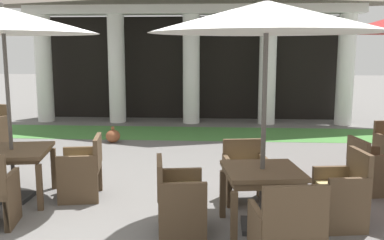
# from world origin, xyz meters

# --- Properties ---
(ground_plane) EXTENTS (60.00, 60.00, 0.00)m
(ground_plane) POSITION_xyz_m (0.00, 0.00, 0.00)
(ground_plane) COLOR slate
(lawn_strip) EXTENTS (11.43, 1.78, 0.01)m
(lawn_strip) POSITION_xyz_m (0.00, 5.71, 0.00)
(lawn_strip) COLOR #47843D
(lawn_strip) RESTS_ON ground
(patio_table_mid_left) EXTENTS (1.14, 1.14, 0.72)m
(patio_table_mid_left) POSITION_xyz_m (-2.01, 0.73, 0.63)
(patio_table_mid_left) COLOR brown
(patio_table_mid_left) RESTS_ON ground
(patio_umbrella_mid_left) EXTENTS (2.50, 2.50, 2.69)m
(patio_umbrella_mid_left) POSITION_xyz_m (-2.01, 0.73, 2.44)
(patio_umbrella_mid_left) COLOR #2D2D2D
(patio_umbrella_mid_left) RESTS_ON ground
(patio_chair_mid_left_east) EXTENTS (0.65, 0.71, 0.88)m
(patio_chair_mid_left_east) POSITION_xyz_m (-1.08, 0.90, 0.42)
(patio_chair_mid_left_east) COLOR brown
(patio_chair_mid_left_east) RESTS_ON ground
(patio_chair_mid_right_west) EXTENTS (0.61, 0.69, 0.80)m
(patio_chair_mid_right_west) POSITION_xyz_m (3.04, 1.42, 0.39)
(patio_chair_mid_right_west) COLOR brown
(patio_chair_mid_right_west) RESTS_ON ground
(patio_table_far_back) EXTENTS (0.98, 0.98, 0.73)m
(patio_table_far_back) POSITION_xyz_m (1.34, -0.04, 0.62)
(patio_table_far_back) COLOR brown
(patio_table_far_back) RESTS_ON ground
(patio_umbrella_far_back) EXTENTS (2.60, 2.60, 2.67)m
(patio_umbrella_far_back) POSITION_xyz_m (1.34, -0.04, 2.41)
(patio_umbrella_far_back) COLOR #2D2D2D
(patio_umbrella_far_back) RESTS_ON ground
(patio_chair_far_back_south) EXTENTS (0.70, 0.66, 0.91)m
(patio_chair_far_back_south) POSITION_xyz_m (1.49, -1.01, 0.40)
(patio_chair_far_back_south) COLOR brown
(patio_chair_far_back_south) RESTS_ON ground
(patio_chair_far_back_north) EXTENTS (0.64, 0.59, 0.83)m
(patio_chair_far_back_north) POSITION_xyz_m (1.19, 0.92, 0.39)
(patio_chair_far_back_north) COLOR brown
(patio_chair_far_back_north) RESTS_ON ground
(patio_chair_far_back_east) EXTENTS (0.58, 0.62, 0.92)m
(patio_chair_far_back_east) POSITION_xyz_m (2.30, 0.10, 0.42)
(patio_chair_far_back_east) COLOR brown
(patio_chair_far_back_east) RESTS_ON ground
(patio_chair_far_back_west) EXTENTS (0.63, 0.70, 0.86)m
(patio_chair_far_back_west) POSITION_xyz_m (0.38, -0.19, 0.42)
(patio_chair_far_back_west) COLOR brown
(patio_chair_far_back_west) RESTS_ON ground
(terracotta_urn) EXTENTS (0.32, 0.32, 0.37)m
(terracotta_urn) POSITION_xyz_m (-1.57, 4.54, 0.15)
(terracotta_urn) COLOR brown
(terracotta_urn) RESTS_ON ground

